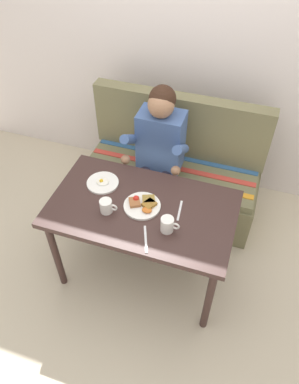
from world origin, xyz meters
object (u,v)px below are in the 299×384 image
Objects in this scene: coffee_mug_second at (167,224)px; fork at (180,210)px; person at (158,148)px; couch at (172,175)px; table at (142,215)px; plate_breakfast at (143,205)px; coffee_mug at (106,206)px; knife at (146,239)px; plate_eggs at (103,183)px.

coffee_mug_second reaches higher than fork.
person is at bearing 113.98° from fork.
couch is 1.19× the size of person.
coffee_mug_second is at bearing -32.39° from table.
coffee_mug reaches higher than plate_breakfast.
table is 5.03× the size of plate_breakfast.
coffee_mug is (-0.20, -0.11, 0.03)m from plate_breakfast.
couch reaches higher than knife.
plate_breakfast is at bearing 146.69° from coffee_mug_second.
plate_breakfast is 0.26m from knife.
couch is 8.47× the size of fork.
couch is at bearing 102.98° from coffee_mug_second.
knife is (-0.10, -0.11, -0.05)m from coffee_mug_second.
coffee_mug_second reaches higher than table.
table is at bearing -175.91° from fork.
couch reaches higher than table.
plate_breakfast is 0.24m from fork.
couch is 6.62× the size of plate_eggs.
table is 10.17× the size of coffee_mug_second.
couch is 12.20× the size of coffee_mug.
plate_breakfast is 0.23m from coffee_mug.
table is 0.10m from plate_breakfast.
person reaches higher than knife.
plate_eggs reaches higher than table.
coffee_mug is at bearing -99.93° from person.
knife is at bearing -23.83° from coffee_mug.
knife is at bearing -132.91° from coffee_mug_second.
knife is (0.43, -0.36, -0.01)m from plate_eggs.
coffee_mug reaches higher than knife.
fork is at bearing -71.76° from couch.
plate_breakfast reaches higher than plate_eggs.
fork is (0.32, -0.55, -0.01)m from person.
fork is (0.56, -0.07, -0.01)m from plate_eggs.
coffee_mug_second is 0.16m from knife.
coffee_mug reaches higher than fork.
plate_eggs is 0.26m from coffee_mug.
coffee_mug is (-0.12, -0.69, 0.04)m from person.
person is 10.27× the size of coffee_mug.
table is 0.28m from knife.
fork is (0.24, -0.72, 0.40)m from couch.
table is 0.83m from couch.
coffee_mug is (0.13, -0.22, 0.04)m from plate_eggs.
coffee_mug is 1.00× the size of coffee_mug_second.
coffee_mug_second is at bearing -33.31° from plate_breakfast.
plate_eggs is (-0.32, -0.65, 0.41)m from couch.
person is 7.13× the size of fork.
coffee_mug is at bearing -102.95° from couch.
plate_breakfast is (0.00, -0.76, 0.41)m from couch.
couch reaches higher than coffee_mug_second.
coffee_mug_second is at bearing -24.93° from plate_eggs.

